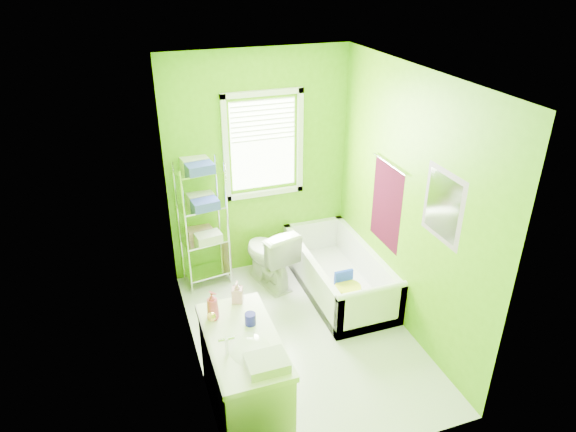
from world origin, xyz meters
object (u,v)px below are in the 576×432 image
object	(u,v)px
toilet	(269,255)
wire_shelf_unit	(203,211)
vanity	(245,374)
bathtub	(339,278)

from	to	relation	value
toilet	wire_shelf_unit	distance (m)	0.90
vanity	wire_shelf_unit	distance (m)	2.11
bathtub	wire_shelf_unit	bearing A→B (deg)	153.74
bathtub	vanity	world-z (taller)	vanity
vanity	wire_shelf_unit	world-z (taller)	wire_shelf_unit
bathtub	wire_shelf_unit	distance (m)	1.70
bathtub	vanity	bearing A→B (deg)	-136.71
wire_shelf_unit	vanity	bearing A→B (deg)	-92.56
bathtub	vanity	xyz separation A→B (m)	(-1.46, -1.37, 0.26)
wire_shelf_unit	bathtub	bearing A→B (deg)	-26.26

